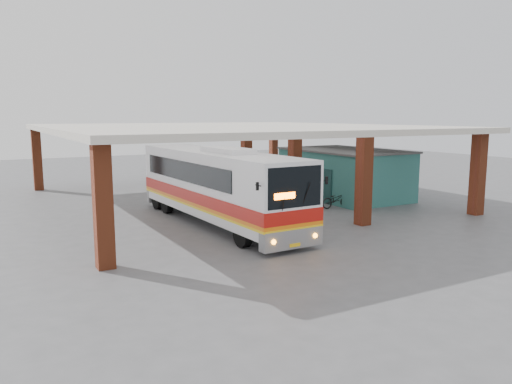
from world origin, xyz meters
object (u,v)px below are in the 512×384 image
at_px(motorcycle, 336,199).
at_px(pedestrian, 300,203).
at_px(coach_bus, 218,186).
at_px(red_chair, 274,188).

height_order(motorcycle, pedestrian, pedestrian).
height_order(coach_bus, pedestrian, coach_bus).
bearing_deg(pedestrian, coach_bus, -47.15).
xyz_separation_m(pedestrian, red_chair, (3.56, 8.31, -0.58)).
bearing_deg(pedestrian, red_chair, -138.56).
bearing_deg(motorcycle, coach_bus, 93.27).
bearing_deg(red_chair, coach_bus, -124.80).
distance_m(motorcycle, pedestrian, 4.39).
bearing_deg(coach_bus, pedestrian, -23.94).
relative_size(motorcycle, pedestrian, 1.05).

